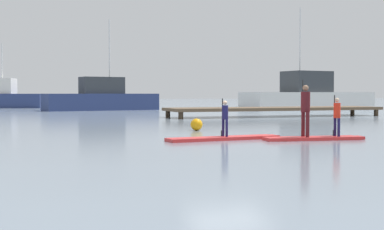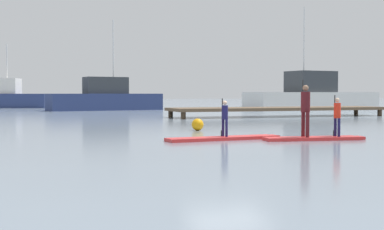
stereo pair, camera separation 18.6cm
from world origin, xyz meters
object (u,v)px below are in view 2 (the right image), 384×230
(fishing_boat_green_midground, at_px, (105,98))
(mooring_buoy_near, at_px, (198,125))
(paddleboard_near, at_px, (224,138))
(paddler_child_front, at_px, (337,115))
(paddleboard_far, at_px, (314,138))
(paddler_adult, at_px, (305,107))
(fishing_boat_white_large, at_px, (312,97))
(paddler_child_solo, at_px, (225,116))

(fishing_boat_green_midground, relative_size, mooring_buoy_near, 21.43)
(paddleboard_near, height_order, paddler_child_front, paddler_child_front)
(paddleboard_far, height_order, paddler_adult, paddler_adult)
(paddler_child_front, height_order, mooring_buoy_near, paddler_child_front)
(paddler_child_front, bearing_deg, fishing_boat_green_midground, 93.03)
(paddleboard_far, bearing_deg, fishing_boat_white_large, 58.81)
(paddler_child_solo, height_order, mooring_buoy_near, paddler_child_solo)
(paddler_child_front, xyz_separation_m, mooring_buoy_near, (-2.73, 5.27, -0.54))
(paddler_child_solo, bearing_deg, mooring_buoy_near, 81.84)
(paddler_child_solo, relative_size, paddler_adult, 0.67)
(fishing_boat_white_large, bearing_deg, paddler_child_solo, -126.01)
(paddleboard_far, xyz_separation_m, paddler_adult, (-0.30, 0.05, 0.96))
(paddleboard_near, bearing_deg, paddler_child_solo, 43.28)
(paddleboard_near, xyz_separation_m, fishing_boat_white_large, (19.02, 26.17, 1.11))
(paddler_child_solo, xyz_separation_m, paddleboard_far, (2.59, -0.97, -0.68))
(fishing_boat_green_midground, xyz_separation_m, mooring_buoy_near, (-1.05, -26.57, -0.77))
(paddleboard_near, xyz_separation_m, fishing_boat_green_midground, (1.67, 30.81, 0.95))
(paddler_adult, xyz_separation_m, paddler_child_front, (1.05, -0.13, -0.24))
(paddleboard_near, height_order, paddler_child_solo, paddler_child_solo)
(fishing_boat_white_large, xyz_separation_m, mooring_buoy_near, (-18.40, -21.93, -0.92))
(paddleboard_far, relative_size, paddler_adult, 1.83)
(paddleboard_near, distance_m, paddleboard_far, 2.77)
(paddler_child_front, relative_size, mooring_buoy_near, 2.75)
(paddleboard_far, xyz_separation_m, fishing_boat_green_midground, (-0.94, 31.76, 0.95))
(paddler_child_front, bearing_deg, fishing_boat_white_large, 60.06)
(paddleboard_far, relative_size, fishing_boat_green_midground, 0.32)
(paddler_child_solo, bearing_deg, paddler_child_front, -17.51)
(paddler_child_solo, height_order, fishing_boat_green_midground, fishing_boat_green_midground)
(paddler_child_solo, relative_size, paddleboard_far, 0.37)
(paddleboard_near, bearing_deg, mooring_buoy_near, 81.68)
(paddler_adult, bearing_deg, paddleboard_far, -8.68)
(fishing_boat_white_large, bearing_deg, fishing_boat_green_midground, 165.03)
(fishing_boat_white_large, height_order, fishing_boat_green_midground, fishing_boat_white_large)
(paddleboard_near, height_order, paddleboard_far, same)
(paddler_adult, relative_size, mooring_buoy_near, 3.77)
(paddleboard_far, distance_m, paddler_adult, 1.01)
(paddler_adult, xyz_separation_m, mooring_buoy_near, (-1.69, 5.14, -0.78))
(paddleboard_near, relative_size, fishing_boat_white_large, 0.30)
(paddler_adult, height_order, mooring_buoy_near, paddler_adult)
(paddler_adult, height_order, paddler_child_front, paddler_adult)
(paddleboard_far, bearing_deg, paddler_child_front, -6.57)
(paddler_adult, distance_m, fishing_boat_green_midground, 31.72)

